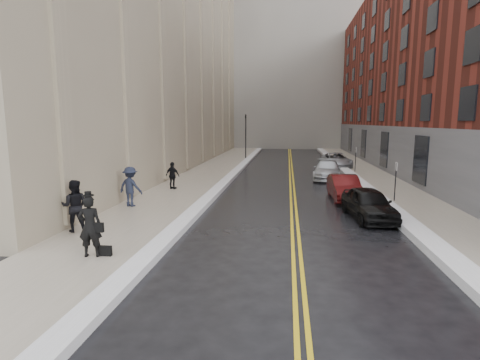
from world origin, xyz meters
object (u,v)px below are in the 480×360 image
(pedestrian_main, at_px, (90,226))
(pedestrian_a, at_px, (75,206))
(pedestrian_c, at_px, (173,176))
(car_silver_near, at_px, (327,170))
(car_black, at_px, (369,204))
(car_silver_far, at_px, (336,160))
(pedestrian_b, at_px, (131,187))
(car_maroon, at_px, (344,187))

(pedestrian_main, relative_size, pedestrian_a, 0.97)
(pedestrian_c, bearing_deg, car_silver_near, -128.86)
(car_black, distance_m, car_silver_far, 19.52)
(car_black, relative_size, car_silver_far, 0.81)
(car_silver_far, bearing_deg, pedestrian_b, -128.37)
(pedestrian_main, distance_m, pedestrian_b, 7.16)
(pedestrian_a, distance_m, pedestrian_c, 9.51)
(car_silver_near, relative_size, car_silver_far, 0.96)
(car_silver_far, relative_size, pedestrian_a, 2.53)
(car_maroon, height_order, car_silver_near, car_silver_near)
(car_silver_far, relative_size, pedestrian_b, 2.55)
(car_black, distance_m, pedestrian_c, 12.16)
(pedestrian_main, distance_m, pedestrian_a, 3.20)
(pedestrian_main, xyz_separation_m, pedestrian_c, (-1.06, 11.97, -0.12))
(pedestrian_main, height_order, pedestrian_a, pedestrian_a)
(car_black, relative_size, pedestrian_c, 2.43)
(car_silver_near, height_order, car_silver_far, car_silver_near)
(car_black, height_order, car_silver_near, car_silver_near)
(car_silver_far, xyz_separation_m, pedestrian_main, (-10.75, -25.93, 0.42))
(car_silver_near, relative_size, pedestrian_a, 2.43)
(pedestrian_a, xyz_separation_m, pedestrian_b, (0.32, 4.46, -0.01))
(car_silver_near, xyz_separation_m, pedestrian_a, (-11.15, -15.91, 0.45))
(car_black, relative_size, pedestrian_main, 2.12)
(car_black, xyz_separation_m, car_silver_near, (-0.61, 11.98, 0.00))
(pedestrian_a, bearing_deg, pedestrian_b, -110.73)
(pedestrian_main, bearing_deg, car_silver_near, -128.19)
(pedestrian_b, bearing_deg, pedestrian_a, 99.88)
(car_maroon, xyz_separation_m, car_silver_near, (-0.16, 7.69, 0.02))
(pedestrian_c, bearing_deg, pedestrian_main, 114.00)
(car_black, bearing_deg, pedestrian_c, 145.86)
(car_maroon, distance_m, pedestrian_b, 11.63)
(car_silver_near, bearing_deg, car_black, -79.98)
(pedestrian_b, distance_m, pedestrian_c, 5.05)
(car_maroon, xyz_separation_m, pedestrian_c, (-10.38, 1.25, 0.32))
(pedestrian_a, xyz_separation_m, pedestrian_c, (0.93, 9.47, -0.15))
(car_black, xyz_separation_m, pedestrian_a, (-11.76, -3.93, 0.45))
(pedestrian_b, bearing_deg, car_silver_near, -119.39)
(pedestrian_b, relative_size, pedestrian_c, 1.17)
(car_silver_near, xyz_separation_m, car_silver_far, (1.60, 7.52, -0.00))
(car_silver_near, relative_size, pedestrian_main, 2.50)
(pedestrian_b, height_order, pedestrian_c, pedestrian_b)
(car_black, xyz_separation_m, car_silver_far, (0.99, 19.50, 0.00))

